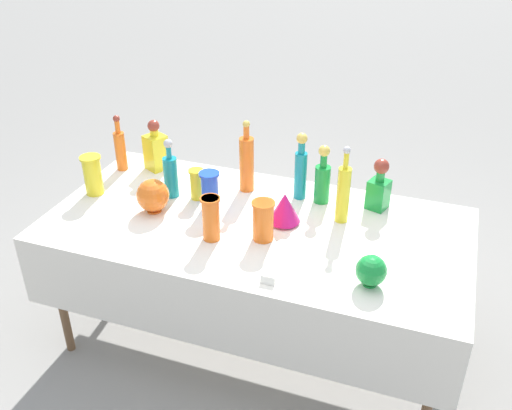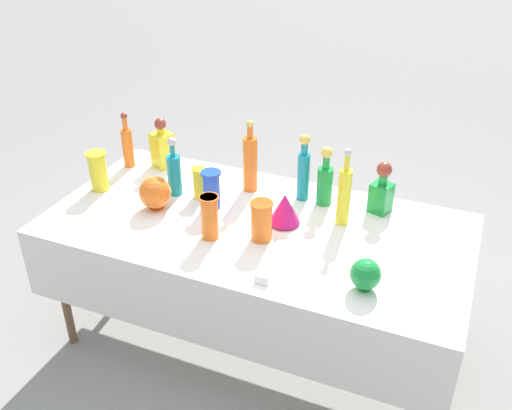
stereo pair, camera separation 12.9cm
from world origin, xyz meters
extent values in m
plane|color=gray|center=(0.00, 0.00, 0.00)|extent=(40.00, 40.00, 0.00)
cube|color=white|center=(0.00, 0.00, 0.74)|extent=(2.04, 1.01, 0.03)
cube|color=white|center=(0.00, -0.51, 0.57)|extent=(2.04, 0.01, 0.37)
cylinder|color=brown|center=(-0.92, -0.41, 0.36)|extent=(0.04, 0.04, 0.73)
cylinder|color=brown|center=(0.92, -0.41, 0.36)|extent=(0.04, 0.04, 0.73)
cylinder|color=brown|center=(-0.92, 0.41, 0.36)|extent=(0.04, 0.04, 0.73)
cylinder|color=brown|center=(0.92, 0.41, 0.36)|extent=(0.04, 0.04, 0.73)
cylinder|color=teal|center=(-0.51, 0.11, 0.87)|extent=(0.07, 0.07, 0.22)
cylinder|color=teal|center=(-0.51, 0.11, 1.01)|extent=(0.03, 0.03, 0.07)
sphere|color=#B2B2B7|center=(-0.51, 0.11, 1.06)|extent=(0.05, 0.05, 0.05)
cylinder|color=teal|center=(0.13, 0.32, 0.89)|extent=(0.06, 0.06, 0.25)
cylinder|color=teal|center=(0.13, 0.32, 1.05)|extent=(0.03, 0.03, 0.06)
sphere|color=gold|center=(0.13, 0.32, 1.09)|extent=(0.06, 0.06, 0.06)
cylinder|color=yellow|center=(0.38, 0.16, 0.90)|extent=(0.06, 0.06, 0.28)
cylinder|color=yellow|center=(0.38, 0.16, 1.09)|extent=(0.02, 0.02, 0.08)
sphere|color=#B2B2B7|center=(0.38, 0.16, 1.14)|extent=(0.04, 0.04, 0.04)
cylinder|color=orange|center=(-0.92, 0.29, 0.87)|extent=(0.06, 0.06, 0.22)
cylinder|color=orange|center=(-0.92, 0.29, 1.02)|extent=(0.03, 0.03, 0.07)
sphere|color=maroon|center=(-0.92, 0.29, 1.07)|extent=(0.04, 0.04, 0.04)
cylinder|color=#198C38|center=(0.25, 0.31, 0.86)|extent=(0.08, 0.08, 0.20)
cylinder|color=#198C38|center=(0.25, 0.31, 0.99)|extent=(0.03, 0.03, 0.07)
sphere|color=gold|center=(0.25, 0.31, 1.05)|extent=(0.06, 0.06, 0.06)
cylinder|color=orange|center=(-0.16, 0.30, 0.91)|extent=(0.08, 0.08, 0.30)
cylinder|color=orange|center=(-0.16, 0.30, 1.09)|extent=(0.03, 0.03, 0.07)
sphere|color=gold|center=(-0.16, 0.30, 1.14)|extent=(0.04, 0.04, 0.04)
cube|color=#198C38|center=(0.53, 0.34, 0.84)|extent=(0.12, 0.12, 0.15)
cylinder|color=#198C38|center=(0.53, 0.34, 0.94)|extent=(0.04, 0.04, 0.06)
sphere|color=maroon|center=(0.53, 0.34, 0.99)|extent=(0.08, 0.08, 0.08)
cube|color=yellow|center=(-0.73, 0.37, 0.86)|extent=(0.14, 0.14, 0.20)
cylinder|color=yellow|center=(-0.73, 0.37, 0.98)|extent=(0.05, 0.05, 0.04)
sphere|color=maroon|center=(-0.73, 0.37, 1.02)|extent=(0.07, 0.07, 0.07)
cylinder|color=orange|center=(-0.15, -0.20, 0.87)|extent=(0.08, 0.08, 0.22)
cylinder|color=orange|center=(-0.15, -0.20, 0.97)|extent=(0.09, 0.09, 0.01)
cylinder|color=orange|center=(0.08, -0.12, 0.86)|extent=(0.10, 0.10, 0.19)
cylinder|color=orange|center=(0.08, -0.12, 0.95)|extent=(0.11, 0.11, 0.01)
cylinder|color=yellow|center=(-0.37, 0.13, 0.84)|extent=(0.07, 0.07, 0.16)
cylinder|color=yellow|center=(-0.37, 0.13, 0.92)|extent=(0.08, 0.08, 0.01)
cylinder|color=blue|center=(-0.26, 0.05, 0.86)|extent=(0.08, 0.08, 0.20)
cylinder|color=blue|center=(-0.26, 0.05, 0.96)|extent=(0.10, 0.10, 0.01)
cylinder|color=yellow|center=(-0.90, -0.01, 0.87)|extent=(0.09, 0.09, 0.21)
cylinder|color=yellow|center=(-0.90, -0.01, 0.97)|extent=(0.11, 0.11, 0.01)
cylinder|color=#C61972|center=(0.13, 0.05, 0.77)|extent=(0.08, 0.08, 0.01)
cone|color=#C61972|center=(0.13, 0.05, 0.85)|extent=(0.15, 0.15, 0.15)
cylinder|color=#198C38|center=(0.61, -0.30, 0.76)|extent=(0.06, 0.06, 0.01)
sphere|color=#198C38|center=(0.61, -0.30, 0.83)|extent=(0.13, 0.13, 0.13)
cylinder|color=orange|center=(-0.52, -0.07, 0.76)|extent=(0.07, 0.07, 0.01)
sphere|color=orange|center=(-0.52, -0.07, 0.85)|extent=(0.16, 0.16, 0.16)
cube|color=white|center=(0.21, -0.43, 0.78)|extent=(0.06, 0.01, 0.04)
cube|color=tan|center=(0.22, 0.98, 0.13)|extent=(0.63, 0.51, 0.25)
cube|color=tan|center=(0.22, 1.08, 0.29)|extent=(0.48, 0.22, 0.09)
cube|color=tan|center=(-0.61, 0.89, 0.17)|extent=(0.45, 0.34, 0.34)
cube|color=tan|center=(-0.61, 0.98, 0.38)|extent=(0.39, 0.10, 0.09)
camera|label=1|loc=(0.79, -2.22, 2.23)|focal=40.00mm
camera|label=2|loc=(0.91, -2.17, 2.23)|focal=40.00mm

